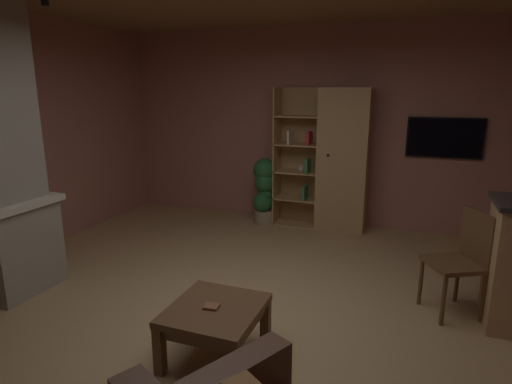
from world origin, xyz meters
TOP-DOWN VIEW (x-y plane):
  - floor at (0.00, 0.00)m, footprint 6.02×6.09m
  - wall_back at (0.00, 3.07)m, footprint 6.14×0.06m
  - window_pane_back at (-0.34, 3.04)m, footprint 0.71×0.01m
  - bookshelf_cabinet at (0.28, 2.80)m, footprint 1.29×0.41m
  - coffee_table at (0.02, -0.48)m, footprint 0.64×0.69m
  - table_book_0 at (0.00, -0.50)m, footprint 0.11×0.10m
  - dining_chair at (1.73, 0.86)m, footprint 0.57×0.57m
  - potted_floor_plant at (-0.73, 2.67)m, footprint 0.33×0.36m
  - wall_mounted_tv at (1.61, 3.01)m, footprint 0.92×0.06m
  - track_light_spot_0 at (-2.06, 0.32)m, footprint 0.07×0.07m

SIDE VIEW (x-z plane):
  - floor at x=0.00m, z-range -0.02..0.00m
  - coffee_table at x=0.02m, z-range 0.12..0.53m
  - table_book_0 at x=0.00m, z-range 0.41..0.43m
  - potted_floor_plant at x=-0.73m, z-range 0.03..0.99m
  - dining_chair at x=1.73m, z-range 0.07..0.99m
  - bookshelf_cabinet at x=0.28m, z-range -0.01..1.93m
  - window_pane_back at x=-0.34m, z-range 0.81..1.71m
  - wall_mounted_tv at x=1.61m, z-range 1.05..1.57m
  - wall_back at x=0.00m, z-range 0.00..2.79m
  - track_light_spot_0 at x=-2.06m, z-range 2.67..2.76m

